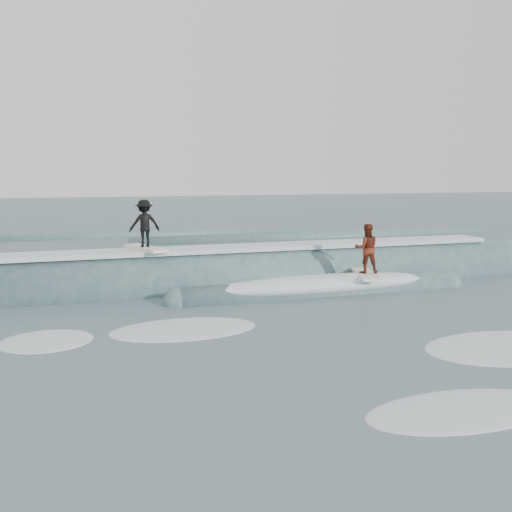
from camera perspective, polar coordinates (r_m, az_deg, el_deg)
name	(u,v)px	position (r m, az deg, el deg)	size (l,w,h in m)	color
ground	(323,332)	(13.58, 6.76, -7.57)	(160.00, 160.00, 0.00)	#3B4E56
breaking_wave	(254,284)	(18.97, -0.19, -2.83)	(22.50, 4.02, 2.48)	#345758
surfer_black	(145,226)	(18.15, -11.08, 2.93)	(1.23, 2.06, 1.57)	silver
surfer_red	(366,252)	(18.19, 10.99, 0.40)	(1.12, 2.07, 1.65)	white
whitewater	(359,355)	(12.08, 10.25, -9.68)	(12.64, 8.04, 0.10)	silver
far_swells	(172,244)	(30.13, -8.42, 1.16)	(41.48, 8.65, 0.80)	#345758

